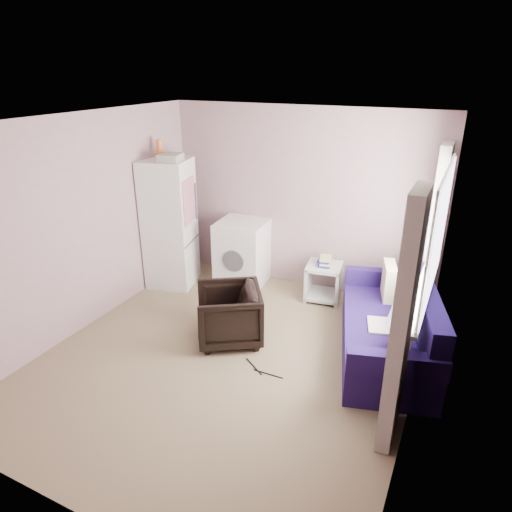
{
  "coord_description": "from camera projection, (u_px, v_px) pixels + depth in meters",
  "views": [
    {
      "loc": [
        2.09,
        -3.61,
        2.96
      ],
      "look_at": [
        0.05,
        0.6,
        1.0
      ],
      "focal_mm": 32.0,
      "sensor_mm": 36.0,
      "label": 1
    }
  ],
  "objects": [
    {
      "name": "room",
      "position": [
        227.0,
        253.0,
        4.49
      ],
      "size": [
        3.84,
        4.24,
        2.54
      ],
      "color": "#847257",
      "rests_on": "ground"
    },
    {
      "name": "armchair",
      "position": [
        229.0,
        312.0,
        5.19
      ],
      "size": [
        0.93,
        0.95,
        0.72
      ],
      "primitive_type": "imported",
      "rotation": [
        0.0,
        0.0,
        -1.0
      ],
      "color": "black",
      "rests_on": "ground"
    },
    {
      "name": "fridge",
      "position": [
        170.0,
        223.0,
        6.39
      ],
      "size": [
        0.76,
        0.75,
        2.05
      ],
      "rotation": [
        0.0,
        0.0,
        0.24
      ],
      "color": "silver",
      "rests_on": "ground"
    },
    {
      "name": "washing_machine",
      "position": [
        242.0,
        251.0,
        6.54
      ],
      "size": [
        0.72,
        0.72,
        0.94
      ],
      "rotation": [
        0.0,
        0.0,
        0.09
      ],
      "color": "silver",
      "rests_on": "ground"
    },
    {
      "name": "side_table",
      "position": [
        324.0,
        279.0,
        6.15
      ],
      "size": [
        0.52,
        0.52,
        0.62
      ],
      "rotation": [
        0.0,
        0.0,
        0.15
      ],
      "color": "#B5B8B4",
      "rests_on": "ground"
    },
    {
      "name": "sofa",
      "position": [
        391.0,
        330.0,
        4.92
      ],
      "size": [
        1.38,
        2.12,
        0.87
      ],
      "rotation": [
        0.0,
        0.0,
        0.28
      ],
      "color": "#211254",
      "rests_on": "ground"
    },
    {
      "name": "window_dressing",
      "position": [
        422.0,
        272.0,
        4.41
      ],
      "size": [
        0.17,
        2.62,
        2.18
      ],
      "color": "white",
      "rests_on": "ground"
    },
    {
      "name": "floor_cables",
      "position": [
        261.0,
        370.0,
        4.78
      ],
      "size": [
        0.49,
        0.2,
        0.01
      ],
      "rotation": [
        0.0,
        0.0,
        -0.26
      ],
      "color": "black",
      "rests_on": "ground"
    }
  ]
}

